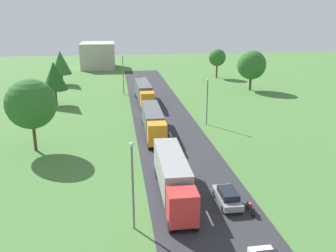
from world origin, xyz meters
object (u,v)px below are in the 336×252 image
Objects in this scene: truck_second at (153,120)px; tree_maple at (61,63)px; tree_oak at (31,104)px; truck_lead at (173,175)px; lamppost_lead at (133,181)px; tree_elm at (54,76)px; lamppost_third at (123,73)px; motorcycle_courier at (251,208)px; tree_birch at (251,65)px; distant_building at (98,55)px; car_second at (227,196)px; tree_pine at (217,58)px; truck_third at (144,92)px; lamppost_second at (207,99)px.

tree_maple is at bearing 113.77° from truck_second.
tree_oak is 1.14× the size of tree_maple.
lamppost_lead is (-3.99, -4.99, 2.02)m from truck_lead.
lamppost_third is at bearing 30.87° from tree_elm.
truck_lead is 6.56× the size of motorcycle_courier.
lamppost_third is (-3.55, 27.81, 2.65)m from truck_second.
tree_oak is 52.47m from tree_birch.
motorcycle_courier is 55.23m from tree_birch.
distant_building is at bearing 74.24° from tree_maple.
motorcycle_courier is 0.21× the size of tree_oak.
tree_elm is at bearing -97.02° from distant_building.
truck_second is 3.07× the size of car_second.
motorcycle_courier is (6.33, -4.04, -1.67)m from truck_lead.
motorcycle_courier is at bearing -102.85° from tree_pine.
truck_second is 1.68× the size of tree_maple.
truck_lead is 63.40m from tree_maple.
tree_elm is (-0.94, 24.59, -0.56)m from tree_oak.
tree_birch reaches higher than lamppost_third.
motorcycle_courier is 29.29m from tree_oak.
lamppost_third reaches higher than tree_pine.
truck_lead is 19.13m from truck_second.
truck_lead is 1.56× the size of tree_maple.
lamppost_lead is 93.39m from distant_building.
tree_maple is at bearing 94.63° from tree_elm.
truck_second is at bearing -66.23° from tree_maple.
truck_second is 69.87m from distant_building.
car_second is at bearing -25.95° from truck_lead.
tree_birch reaches higher than truck_lead.
tree_elm is 0.63× the size of distant_building.
truck_third is at bearing 89.69° from truck_lead.
tree_pine reaches higher than truck_third.
tree_maple is (-2.68, 46.05, -0.81)m from tree_oak.
car_second is 0.52× the size of lamppost_third.
car_second is 0.54× the size of tree_elm.
tree_elm is (-16.51, 39.17, 3.40)m from truck_lead.
truck_lead is at bearing -111.39° from lamppost_second.
lamppost_lead is at bearing -114.95° from lamppost_second.
motorcycle_courier is 93.80m from distant_building.
lamppost_second is at bearing 84.49° from motorcycle_courier.
tree_pine is (-3.18, 17.22, -0.30)m from tree_birch.
tree_oak is at bearing -93.96° from distant_building.
lamppost_second is 27.20m from lamppost_third.
tree_birch is (29.20, 52.58, 1.52)m from lamppost_lead.
car_second is 0.48× the size of tree_oak.
tree_birch is at bearing -16.70° from tree_maple.
truck_lead is 21.69m from tree_oak.
tree_maple is 28.65m from distant_building.
tree_oak is at bearing -123.51° from truck_third.
tree_pine is (26.02, 69.81, 1.22)m from lamppost_lead.
truck_third is at bearing -50.30° from tree_maple.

